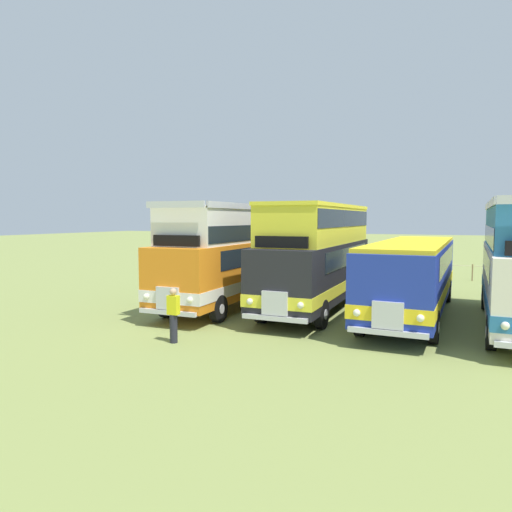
# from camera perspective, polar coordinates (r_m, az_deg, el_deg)

# --- Properties ---
(bus_first_in_row) EXTENTS (2.70, 10.36, 4.52)m
(bus_first_in_row) POSITION_cam_1_polar(r_m,az_deg,el_deg) (21.17, -2.90, 0.42)
(bus_first_in_row) COLOR orange
(bus_first_in_row) RESTS_ON ground
(bus_second_in_row) EXTENTS (2.63, 10.05, 4.49)m
(bus_second_in_row) POSITION_cam_1_polar(r_m,az_deg,el_deg) (20.18, 7.54, 0.49)
(bus_second_in_row) COLOR black
(bus_second_in_row) RESTS_ON ground
(bus_third_in_row) EXTENTS (2.84, 11.67, 2.99)m
(bus_third_in_row) POSITION_cam_1_polar(r_m,az_deg,el_deg) (19.76, 18.53, -1.86)
(bus_third_in_row) COLOR #1E339E
(bus_third_in_row) RESTS_ON ground
(marshal_person) EXTENTS (0.36, 0.24, 1.73)m
(marshal_person) POSITION_cam_1_polar(r_m,az_deg,el_deg) (14.98, -10.03, -7.08)
(marshal_person) COLOR #23232D
(marshal_person) RESTS_ON ground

